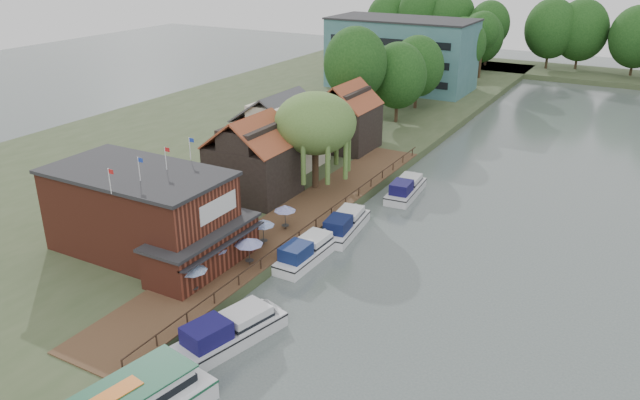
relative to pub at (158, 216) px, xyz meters
The scene contains 26 objects.
ground 14.79m from the pub, ahead, with size 260.00×260.00×0.00m, color #485350.
land_bank 39.61m from the pub, 113.96° to the left, with size 50.00×140.00×1.00m, color #384728.
quay_deck 13.04m from the pub, 61.39° to the left, with size 6.00×50.00×0.10m, color #47301E.
quay_rail 14.76m from the pub, 52.89° to the left, with size 0.20×49.00×1.00m, color black, non-canonical shape.
pub is the anchor object (origin of this frame).
hotel_block 71.49m from the pub, 96.43° to the left, with size 25.40×12.40×12.30m, color #38666B, non-canonical shape.
cottage_a 15.05m from the pub, 93.81° to the left, with size 8.60×7.60×8.50m, color black, non-canonical shape.
cottage_b 25.33m from the pub, 99.09° to the left, with size 9.60×8.60×8.50m, color beige, non-canonical shape.
cottage_c 34.01m from the pub, 90.00° to the left, with size 7.60×7.60×8.50m, color black, non-canonical shape.
willow 20.36m from the pub, 80.07° to the left, with size 8.60×8.60×10.43m, color #476B2D, non-canonical shape.
umbrella_0 7.63m from the pub, 28.70° to the right, with size 2.27×2.27×2.38m, color navy, non-canonical shape.
umbrella_1 6.18m from the pub, ahead, with size 2.10×2.10×2.38m, color navy, non-canonical shape.
umbrella_2 8.13m from the pub, 16.15° to the left, with size 2.38×2.38×2.38m, color navy, non-canonical shape.
umbrella_3 8.95m from the pub, 42.06° to the left, with size 2.03×2.03×2.38m, color navy, non-canonical shape.
umbrella_4 11.58m from the pub, 55.74° to the left, with size 2.04×2.04×2.38m, color navy, non-canonical shape.
cruiser_0 13.64m from the pub, 27.85° to the right, with size 3.17×9.81×2.37m, color silver, non-canonical shape.
cruiser_1 12.72m from the pub, 34.16° to the left, with size 2.92×9.05×2.16m, color white, non-canonical shape.
cruiser_2 17.36m from the pub, 52.12° to the left, with size 2.94×9.11×2.18m, color silver, non-canonical shape.
cruiser_3 27.91m from the pub, 64.40° to the left, with size 2.89×8.96×2.13m, color silver, non-canonical shape.
swan 14.83m from the pub, 46.57° to the right, with size 0.44×0.44×0.44m, color white.
bank_tree_0 43.30m from the pub, 94.41° to the left, with size 8.77×8.77×14.16m, color #143811, non-canonical shape.
bank_tree_1 49.06m from the pub, 89.30° to the left, with size 8.29×8.29×11.59m, color #143811, non-canonical shape.
bank_tree_2 58.25m from the pub, 89.99° to the left, with size 8.29×8.29×11.39m, color #143811, non-canonical shape.
bank_tree_3 77.16m from the pub, 89.01° to the left, with size 8.09×8.09×12.40m, color #143811, non-canonical shape.
bank_tree_4 87.05m from the pub, 88.65° to the left, with size 6.25×6.25×12.60m, color #143811, non-canonical shape.
bank_tree_5 95.13m from the pub, 90.24° to the left, with size 8.88×8.88×11.70m, color #143811, non-canonical shape.
Camera 1 is at (20.65, -35.39, 25.55)m, focal length 35.00 mm.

